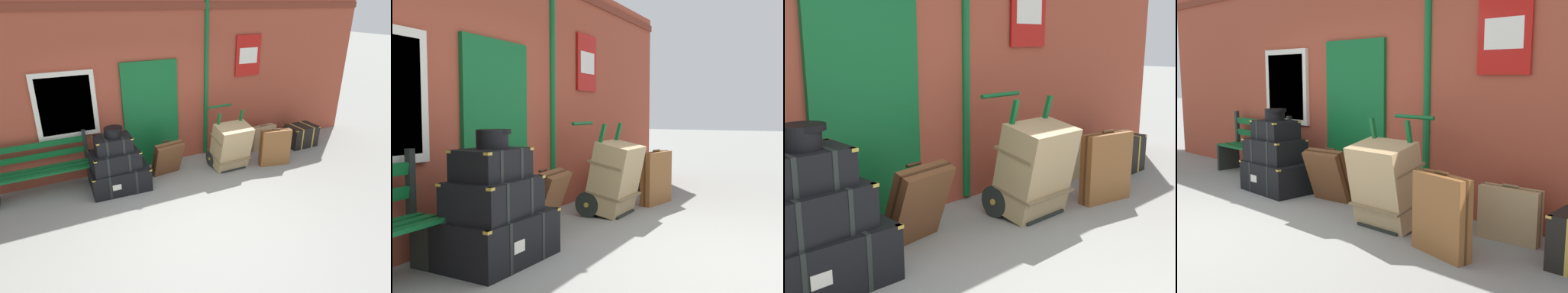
# 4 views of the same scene
# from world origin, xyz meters

# --- Properties ---
(ground_plane) EXTENTS (60.00, 60.00, 0.00)m
(ground_plane) POSITION_xyz_m (0.00, 0.00, 0.00)
(ground_plane) COLOR gray
(brick_facade) EXTENTS (10.40, 0.35, 3.20)m
(brick_facade) POSITION_xyz_m (-0.01, 2.60, 1.60)
(brick_facade) COLOR #9E422D
(brick_facade) RESTS_ON ground
(platform_bench) EXTENTS (1.60, 0.43, 1.01)m
(platform_bench) POSITION_xyz_m (-2.00, 2.16, 0.44)
(platform_bench) COLOR #0F5B28
(platform_bench) RESTS_ON ground
(steamer_trunk_base) EXTENTS (1.04, 0.69, 0.43)m
(steamer_trunk_base) POSITION_xyz_m (-0.79, 1.74, 0.21)
(steamer_trunk_base) COLOR black
(steamer_trunk_base) RESTS_ON ground
(steamer_trunk_middle) EXTENTS (0.83, 0.57, 0.33)m
(steamer_trunk_middle) POSITION_xyz_m (-0.85, 1.74, 0.58)
(steamer_trunk_middle) COLOR black
(steamer_trunk_middle) RESTS_ON steamer_trunk_base
(steamer_trunk_top) EXTENTS (0.62, 0.47, 0.27)m
(steamer_trunk_top) POSITION_xyz_m (-0.85, 1.76, 0.87)
(steamer_trunk_top) COLOR black
(steamer_trunk_top) RESTS_ON steamer_trunk_middle
(round_hatbox) EXTENTS (0.31, 0.29, 0.16)m
(round_hatbox) POSITION_xyz_m (-0.84, 1.76, 1.10)
(round_hatbox) COLOR black
(round_hatbox) RESTS_ON steamer_trunk_top
(porters_trolley) EXTENTS (0.71, 0.65, 1.19)m
(porters_trolley) POSITION_xyz_m (1.40, 1.76, 0.27)
(porters_trolley) COLOR black
(porters_trolley) RESTS_ON ground
(large_brown_trunk) EXTENTS (0.70, 0.61, 0.95)m
(large_brown_trunk) POSITION_xyz_m (1.40, 1.58, 0.47)
(large_brown_trunk) COLOR tan
(large_brown_trunk) RESTS_ON ground
(suitcase_tan) EXTENTS (0.62, 0.21, 0.58)m
(suitcase_tan) POSITION_xyz_m (2.57, 2.10, 0.27)
(suitcase_tan) COLOR tan
(suitcase_tan) RESTS_ON ground
(suitcase_olive) EXTENTS (0.61, 0.46, 0.70)m
(suitcase_olive) POSITION_xyz_m (0.16, 1.85, 0.35)
(suitcase_olive) COLOR brown
(suitcase_olive) RESTS_ON ground
(suitcase_brown) EXTENTS (0.64, 0.29, 0.79)m
(suitcase_brown) POSITION_xyz_m (2.29, 1.33, 0.37)
(suitcase_brown) COLOR brown
(suitcase_brown) RESTS_ON ground
(corner_trunk) EXTENTS (0.69, 0.50, 0.49)m
(corner_trunk) POSITION_xyz_m (3.46, 1.87, 0.24)
(corner_trunk) COLOR black
(corner_trunk) RESTS_ON ground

